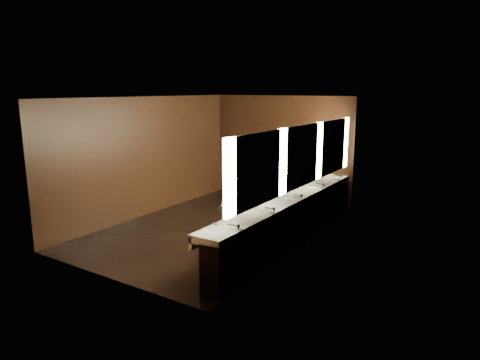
% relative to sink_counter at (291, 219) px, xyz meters
% --- Properties ---
extents(floor, '(6.00, 6.00, 0.00)m').
position_rel_sink_counter_xyz_m(floor, '(-1.79, 0.00, -0.50)').
color(floor, black).
rests_on(floor, ground).
extents(ceiling, '(4.00, 6.00, 0.02)m').
position_rel_sink_counter_xyz_m(ceiling, '(-1.79, 0.00, 2.30)').
color(ceiling, '#2D2D2B').
rests_on(ceiling, wall_back).
extents(wall_back, '(4.00, 0.02, 2.80)m').
position_rel_sink_counter_xyz_m(wall_back, '(-1.79, 3.00, 0.90)').
color(wall_back, black).
rests_on(wall_back, floor).
extents(wall_front, '(4.00, 0.02, 2.80)m').
position_rel_sink_counter_xyz_m(wall_front, '(-1.79, -3.00, 0.90)').
color(wall_front, black).
rests_on(wall_front, floor).
extents(wall_left, '(0.02, 6.00, 2.80)m').
position_rel_sink_counter_xyz_m(wall_left, '(-3.79, 0.00, 0.90)').
color(wall_left, black).
rests_on(wall_left, floor).
extents(wall_right, '(0.02, 6.00, 2.80)m').
position_rel_sink_counter_xyz_m(wall_right, '(0.21, 0.00, 0.90)').
color(wall_right, black).
rests_on(wall_right, floor).
extents(sink_counter, '(0.55, 5.40, 1.01)m').
position_rel_sink_counter_xyz_m(sink_counter, '(0.00, 0.00, 0.00)').
color(sink_counter, black).
rests_on(sink_counter, floor).
extents(mirror_band, '(0.06, 5.03, 1.15)m').
position_rel_sink_counter_xyz_m(mirror_band, '(0.19, -0.00, 1.25)').
color(mirror_band, '#FFF8CE').
rests_on(mirror_band, wall_right).
extents(person, '(0.50, 0.65, 1.62)m').
position_rel_sink_counter_xyz_m(person, '(-0.61, -1.24, 0.31)').
color(person, '#85A7C7').
rests_on(person, floor).
extents(trash_bin, '(0.39, 0.39, 0.55)m').
position_rel_sink_counter_xyz_m(trash_bin, '(-0.22, -1.38, -0.22)').
color(trash_bin, black).
rests_on(trash_bin, floor).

